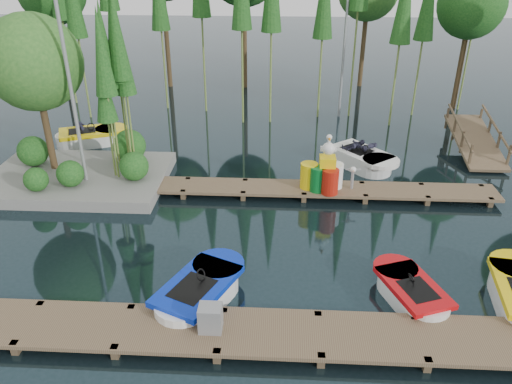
# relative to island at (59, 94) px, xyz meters

# --- Properties ---
(ground_plane) EXTENTS (90.00, 90.00, 0.00)m
(ground_plane) POSITION_rel_island_xyz_m (6.30, -3.29, -3.18)
(ground_plane) COLOR #1A2B32
(near_dock) EXTENTS (18.00, 1.50, 0.50)m
(near_dock) POSITION_rel_island_xyz_m (6.30, -7.79, -2.95)
(near_dock) COLOR brown
(near_dock) RESTS_ON ground
(far_dock) EXTENTS (15.00, 1.20, 0.50)m
(far_dock) POSITION_rel_island_xyz_m (7.30, -0.79, -2.95)
(far_dock) COLOR brown
(far_dock) RESTS_ON ground
(island) EXTENTS (6.20, 4.20, 6.75)m
(island) POSITION_rel_island_xyz_m (0.00, 0.00, 0.00)
(island) COLOR gray
(island) RESTS_ON ground
(lamp_island) EXTENTS (0.30, 0.30, 7.25)m
(lamp_island) POSITION_rel_island_xyz_m (0.80, -0.79, 1.08)
(lamp_island) COLOR gray
(lamp_island) RESTS_ON ground
(lamp_rear) EXTENTS (0.30, 0.30, 7.25)m
(lamp_rear) POSITION_rel_island_xyz_m (10.30, 7.71, 1.08)
(lamp_rear) COLOR gray
(lamp_rear) RESTS_ON ground
(ramp) EXTENTS (1.50, 3.94, 1.49)m
(ramp) POSITION_rel_island_xyz_m (15.30, 3.21, -2.60)
(ramp) COLOR brown
(ramp) RESTS_ON ground
(boat_blue) EXTENTS (2.38, 3.16, 0.97)m
(boat_blue) POSITION_rel_island_xyz_m (5.65, -6.56, -2.90)
(boat_blue) COLOR white
(boat_blue) RESTS_ON ground
(boat_red) EXTENTS (1.88, 2.67, 0.82)m
(boat_red) POSITION_rel_island_xyz_m (10.74, -6.23, -2.95)
(boat_red) COLOR white
(boat_red) RESTS_ON ground
(boat_yellow_far) EXTENTS (3.23, 2.33, 1.48)m
(boat_yellow_far) POSITION_rel_island_xyz_m (-0.62, 3.45, -2.87)
(boat_yellow_far) COLOR white
(boat_yellow_far) RESTS_ON ground
(boat_white_far) EXTENTS (2.93, 3.17, 1.41)m
(boat_white_far) POSITION_rel_island_xyz_m (10.60, 1.70, -2.87)
(boat_white_far) COLOR white
(boat_white_far) RESTS_ON ground
(utility_cabinet) EXTENTS (0.50, 0.42, 0.61)m
(utility_cabinet) POSITION_rel_island_xyz_m (6.09, -7.79, -2.58)
(utility_cabinet) COLOR gray
(utility_cabinet) RESTS_ON near_dock
(yellow_barrel) EXTENTS (0.58, 0.58, 0.88)m
(yellow_barrel) POSITION_rel_island_xyz_m (8.47, -0.79, -2.44)
(yellow_barrel) COLOR yellow
(yellow_barrel) RESTS_ON far_dock
(drum_cluster) EXTENTS (1.13, 1.04, 1.96)m
(drum_cluster) POSITION_rel_island_xyz_m (9.08, -0.94, -2.31)
(drum_cluster) COLOR #0B6523
(drum_cluster) RESTS_ON far_dock
(seagull_post) EXTENTS (0.50, 0.27, 0.80)m
(seagull_post) POSITION_rel_island_xyz_m (9.92, -0.79, -2.34)
(seagull_post) COLOR gray
(seagull_post) RESTS_ON far_dock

